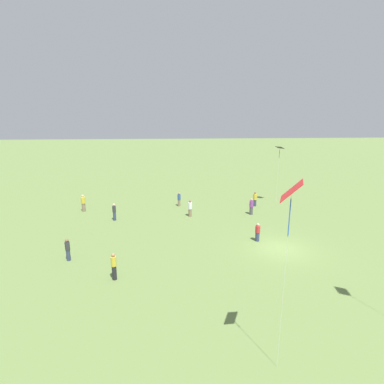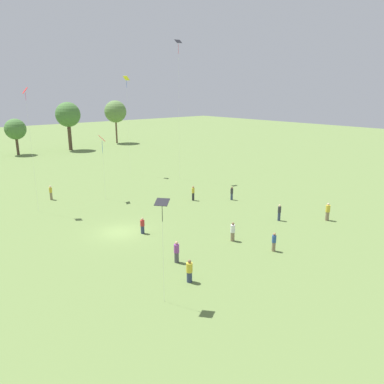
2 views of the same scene
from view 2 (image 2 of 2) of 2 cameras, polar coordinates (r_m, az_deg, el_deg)
The scene contains 19 objects.
ground_plane at distance 36.11m, azimuth -10.86°, elevation -6.02°, with size 240.00×240.00×0.00m, color olive.
tree_3 at distance 85.46m, azimuth -25.32°, elevation 8.63°, with size 4.24×4.24×7.41m.
tree_4 at distance 87.93m, azimuth -18.38°, elevation 11.07°, with size 5.38×5.38×10.52m.
tree_5 at distance 97.22m, azimuth -11.60°, elevation 11.90°, with size 5.42×5.42×10.55m.
person_0 at distance 39.25m, azimuth 13.16°, elevation -3.06°, with size 0.47×0.47×1.72m.
person_1 at distance 45.23m, azimuth 0.17°, elevation -0.17°, with size 0.42×0.42×1.79m.
person_2 at distance 45.73m, azimuth 6.08°, elevation -0.18°, with size 0.45×0.45×1.65m.
person_3 at distance 35.19m, azimuth -7.56°, elevation -5.12°, with size 0.46×0.46×1.55m.
person_5 at distance 29.25m, azimuth -2.37°, elevation -9.13°, with size 0.44×0.44×1.74m.
person_7 at distance 33.38m, azimuth 6.22°, elevation -6.05°, with size 0.58×0.58×1.74m.
person_8 at distance 31.90m, azimuth 12.37°, elevation -7.45°, with size 0.50×0.50×1.62m.
person_9 at distance 48.68m, azimuth -20.72°, elevation -0.10°, with size 0.50×0.50×1.75m.
person_10 at distance 26.48m, azimuth -0.40°, elevation -11.96°, with size 0.50×0.50×1.67m.
person_11 at distance 40.73m, azimuth 19.97°, elevation -2.86°, with size 0.62×0.62×1.86m.
kite_0 at distance 45.77m, azimuth -13.56°, elevation 7.69°, with size 1.06×1.20×7.83m.
kite_1 at distance 22.11m, azimuth -4.58°, elevation -2.10°, with size 1.10×1.10×6.71m.
kite_2 at distance 42.83m, azimuth -24.00°, elevation 12.93°, with size 0.61×0.83×13.21m.
kite_3 at distance 59.35m, azimuth -9.95°, elevation 15.95°, with size 0.80×0.98×15.02m.
kite_7 at distance 55.28m, azimuth -2.10°, elevation 20.67°, with size 0.97×0.86×19.70m.
Camera 2 is at (-16.37, -29.48, 12.91)m, focal length 35.00 mm.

